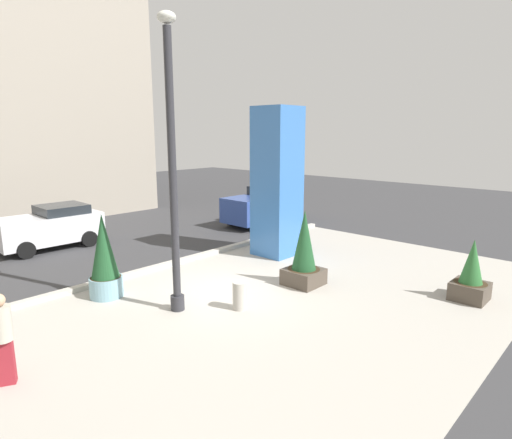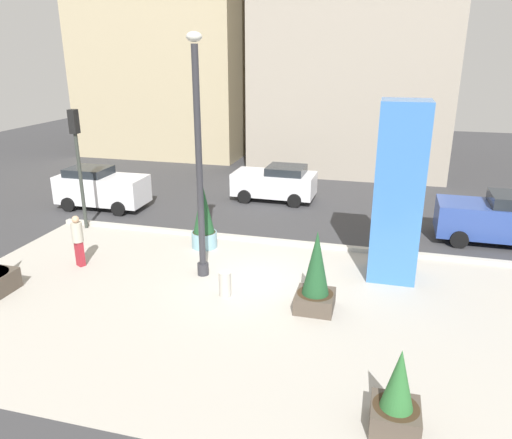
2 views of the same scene
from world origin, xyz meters
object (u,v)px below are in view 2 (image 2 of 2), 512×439
at_px(potted_plant_near_right, 397,398).
at_px(car_intersection, 275,182).
at_px(lamp_post, 199,166).
at_px(art_pillar_blue, 398,193).
at_px(car_curb_east, 101,188).
at_px(concrete_bollard, 225,284).
at_px(pedestrian_by_curb, 78,238).
at_px(potted_plant_near_left, 316,277).
at_px(car_passing_lane, 498,218).
at_px(traffic_light_far_side, 77,151).
at_px(potted_plant_curbside, 204,219).

bearing_deg(potted_plant_near_right, car_intersection, 111.23).
distance_m(lamp_post, art_pillar_blue, 6.04).
xyz_separation_m(car_intersection, car_curb_east, (-7.38, -3.26, 0.08)).
height_order(concrete_bollard, pedestrian_by_curb, pedestrian_by_curb).
bearing_deg(car_curb_east, potted_plant_near_left, -32.30).
xyz_separation_m(lamp_post, pedestrian_by_curb, (-4.20, -0.40, -2.58)).
bearing_deg(car_intersection, car_passing_lane, -19.78).
bearing_deg(potted_plant_near_right, pedestrian_by_curb, 153.59).
bearing_deg(concrete_bollard, pedestrian_by_curb, 171.82).
xyz_separation_m(concrete_bollard, pedestrian_by_curb, (-5.33, 0.77, 0.61)).
distance_m(lamp_post, potted_plant_near_left, 4.76).
bearing_deg(car_passing_lane, pedestrian_by_curb, -156.93).
xyz_separation_m(lamp_post, car_passing_lane, (9.59, 5.47, -2.62)).
distance_m(traffic_light_far_side, pedestrian_by_curb, 4.43).
height_order(concrete_bollard, traffic_light_far_side, traffic_light_far_side).
distance_m(art_pillar_blue, potted_plant_near_right, 7.19).
distance_m(potted_plant_curbside, car_intersection, 6.67).
height_order(potted_plant_near_left, concrete_bollard, potted_plant_near_left).
bearing_deg(potted_plant_near_right, concrete_bollard, 138.31).
height_order(potted_plant_curbside, car_curb_east, potted_plant_curbside).
relative_size(lamp_post, car_curb_east, 1.81).
bearing_deg(potted_plant_near_right, car_passing_lane, 71.29).
height_order(lamp_post, traffic_light_far_side, lamp_post).
relative_size(potted_plant_near_right, car_intersection, 0.44).
xyz_separation_m(car_intersection, pedestrian_by_curb, (-4.58, -9.18, 0.12)).
bearing_deg(car_intersection, potted_plant_near_right, -68.77).
height_order(art_pillar_blue, car_curb_east, art_pillar_blue).
xyz_separation_m(car_intersection, car_passing_lane, (9.20, -3.31, 0.09)).
height_order(lamp_post, potted_plant_curbside, lamp_post).
xyz_separation_m(concrete_bollard, car_passing_lane, (8.46, 6.64, 0.58)).
bearing_deg(car_passing_lane, potted_plant_curbside, -162.62).
bearing_deg(potted_plant_near_right, car_curb_east, 139.70).
xyz_separation_m(lamp_post, concrete_bollard, (1.13, -1.16, -3.19)).
bearing_deg(potted_plant_curbside, concrete_bollard, -60.46).
height_order(concrete_bollard, car_intersection, car_intersection).
bearing_deg(potted_plant_curbside, pedestrian_by_curb, -142.40).
relative_size(lamp_post, art_pillar_blue, 1.33).
height_order(potted_plant_curbside, car_intersection, potted_plant_curbside).
distance_m(lamp_post, traffic_light_far_side, 6.83).
relative_size(potted_plant_near_left, concrete_bollard, 3.09).
xyz_separation_m(potted_plant_curbside, pedestrian_by_curb, (-3.41, -2.62, -0.11)).
distance_m(art_pillar_blue, car_curb_east, 13.54).
distance_m(traffic_light_far_side, car_passing_lane, 16.11).
bearing_deg(car_curb_east, lamp_post, -38.29).
relative_size(potted_plant_near_left, car_intersection, 0.59).
distance_m(potted_plant_near_right, potted_plant_near_left, 4.65).
height_order(potted_plant_near_left, car_intersection, potted_plant_near_left).
height_order(art_pillar_blue, traffic_light_far_side, art_pillar_blue).
bearing_deg(car_passing_lane, potted_plant_near_right, -108.71).
xyz_separation_m(traffic_light_far_side, car_curb_east, (-0.83, 2.61, -2.23)).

